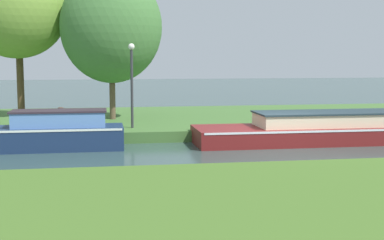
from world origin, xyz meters
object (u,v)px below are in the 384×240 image
Objects in this scene: navy_narrowboat at (50,133)px; lamp_post at (132,76)px; maroon_barge at (333,129)px; willow_tree_left at (16,12)px; willow_tree_centre at (111,27)px; mooring_post_near at (61,120)px.

lamp_post is (2.83, 2.09, 1.81)m from navy_narrowboat.
maroon_barge is 1.90× the size of navy_narrowboat.
maroon_barge is at bearing 0.00° from navy_narrowboat.
willow_tree_centre is (4.01, -0.94, -0.66)m from willow_tree_left.
maroon_barge is at bearing -27.50° from willow_tree_left.
navy_narrowboat is 6.77m from willow_tree_centre.
maroon_barge is 2.99× the size of lamp_post.
willow_tree_left is at bearing 106.83° from navy_narrowboat.
willow_tree_left is at bearing 166.79° from willow_tree_centre.
willow_tree_left is at bearing 113.41° from mooring_post_near.
maroon_barge is 10.68× the size of mooring_post_near.
navy_narrowboat is 0.75× the size of willow_tree_left.
willow_tree_left reaches higher than willow_tree_centre.
mooring_post_near reaches higher than maroon_barge.
navy_narrowboat is 0.79× the size of willow_tree_centre.
maroon_barge is at bearing -16.45° from lamp_post.
willow_tree_centre reaches higher than lamp_post.
willow_tree_centre is at bearing 102.27° from lamp_post.
lamp_post is 3.11m from mooring_post_near.
willow_tree_left reaches higher than mooring_post_near.
lamp_post is at bearing -40.76° from willow_tree_left.
lamp_post reaches higher than maroon_barge.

